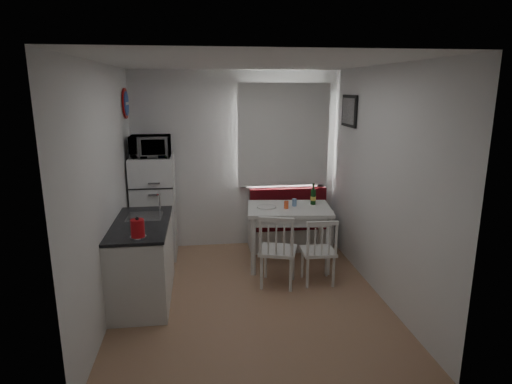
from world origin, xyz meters
TOP-DOWN VIEW (x-y plane):
  - floor at (0.00, 0.00)m, footprint 3.00×3.50m
  - ceiling at (0.00, 0.00)m, footprint 3.00×3.50m
  - wall_back at (0.00, 1.75)m, footprint 3.00×0.02m
  - wall_front at (0.00, -1.75)m, footprint 3.00×0.02m
  - wall_left at (-1.50, 0.00)m, footprint 0.02×3.50m
  - wall_right at (1.50, 0.00)m, footprint 0.02×3.50m
  - window at (0.70, 1.72)m, footprint 1.22×0.06m
  - curtain at (0.70, 1.65)m, footprint 1.35×0.02m
  - kitchen_counter at (-1.20, 0.16)m, footprint 0.62×1.32m
  - wall_sign at (-1.47, 1.45)m, footprint 0.03×0.40m
  - picture_frame at (1.48, 1.10)m, footprint 0.04×0.52m
  - bench at (0.78, 1.51)m, footprint 1.22×0.47m
  - dining_table at (0.63, 0.84)m, footprint 1.17×0.88m
  - chair_left at (0.38, 0.18)m, footprint 0.53×0.52m
  - chair_right at (0.88, 0.19)m, footprint 0.41×0.39m
  - fridge at (-1.18, 1.40)m, footprint 0.58×0.58m
  - microwave at (-1.18, 1.35)m, footprint 0.53×0.36m
  - kettle at (-1.15, -0.38)m, footprint 0.16×0.16m
  - wine_bottle at (0.98, 0.94)m, footprint 0.07×0.07m
  - drinking_glass_orange at (0.58, 0.79)m, footprint 0.06×0.06m
  - drinking_glass_blue at (0.71, 0.89)m, footprint 0.06×0.06m
  - plate at (0.33, 0.86)m, footprint 0.25×0.25m

SIDE VIEW (x-z plane):
  - floor at x=0.00m, z-range -0.01..0.01m
  - bench at x=0.78m, z-range -0.15..0.73m
  - kitchen_counter at x=-1.20m, z-range -0.12..1.04m
  - chair_right at x=0.88m, z-range 0.29..0.75m
  - chair_left at x=0.38m, z-range 0.32..0.81m
  - fridge at x=-1.18m, z-range 0.00..1.44m
  - dining_table at x=0.63m, z-range 0.32..1.13m
  - plate at x=0.33m, z-range 0.81..0.83m
  - drinking_glass_orange at x=0.58m, z-range 0.81..0.91m
  - drinking_glass_blue at x=0.71m, z-range 0.81..0.91m
  - wine_bottle at x=0.98m, z-range 0.81..1.11m
  - kettle at x=-1.15m, z-range 0.90..1.12m
  - wall_back at x=0.00m, z-range 0.00..2.60m
  - wall_front at x=0.00m, z-range 0.00..2.60m
  - wall_left at x=-1.50m, z-range 0.00..2.60m
  - wall_right at x=1.50m, z-range 0.00..2.60m
  - microwave at x=-1.18m, z-range 1.44..1.73m
  - window at x=0.70m, z-range 0.89..2.36m
  - curtain at x=0.70m, z-range 0.93..2.42m
  - picture_frame at x=1.48m, z-range 1.84..2.26m
  - wall_sign at x=-1.47m, z-range 1.95..2.35m
  - ceiling at x=0.00m, z-range 2.59..2.61m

